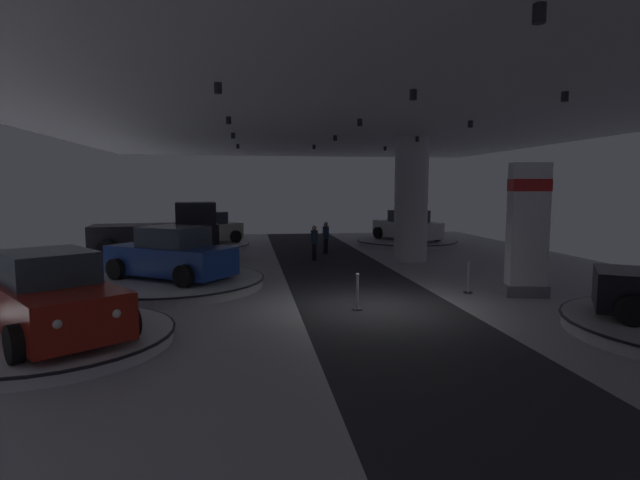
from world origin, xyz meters
TOP-DOWN VIEW (x-y plane):
  - ground at (0.00, 0.00)m, footprint 24.00×44.00m
  - ceiling_with_spotlights at (-0.00, 0.00)m, footprint 24.00×44.00m
  - column_right at (3.72, 8.28)m, footprint 1.49×1.49m
  - brand_sign_pylon at (4.78, 0.70)m, footprint 1.37×0.88m
  - display_platform_near_left at (-7.51, -2.30)m, footprint 4.85×4.85m
  - display_car_near_left at (-7.53, -2.27)m, footprint 3.92×4.46m
  - display_platform_far_left at (-7.51, 9.29)m, footprint 5.68×5.68m
  - pickup_truck_far_left at (-7.19, 9.33)m, footprint 5.52×3.17m
  - display_platform_mid_left at (-6.03, 3.62)m, footprint 6.09×6.09m
  - display_car_mid_left at (-6.01, 3.60)m, footprint 4.47×3.88m
  - display_platform_deep_left at (-5.93, 14.18)m, footprint 4.91×4.91m
  - display_car_deep_left at (-5.91, 14.20)m, footprint 4.31×4.17m
  - display_platform_deep_right at (5.50, 14.16)m, footprint 5.70×5.70m
  - display_car_deep_right at (5.52, 14.13)m, footprint 3.35×4.57m
  - visitor_walking_near at (0.31, 11.10)m, footprint 0.32×0.32m
  - visitor_walking_far at (-0.57, 8.92)m, footprint 0.32×0.32m
  - stanchion_a at (-0.62, -0.21)m, footprint 0.28×0.28m
  - stanchion_b at (3.26, 1.36)m, footprint 0.28×0.28m

SIDE VIEW (x-z plane):
  - ground at x=0.00m, z-range -0.05..0.00m
  - display_platform_deep_left at x=-5.93m, z-range 0.02..0.28m
  - display_platform_near_left at x=-7.51m, z-range 0.02..0.29m
  - display_platform_deep_right at x=5.50m, z-range 0.02..0.31m
  - display_platform_mid_left at x=-6.03m, z-range 0.02..0.33m
  - display_platform_far_left at x=-7.51m, z-range 0.02..0.36m
  - stanchion_a at x=-0.62m, z-range -0.13..0.88m
  - stanchion_b at x=3.26m, z-range -0.13..0.88m
  - visitor_walking_near at x=0.31m, z-range 0.11..1.70m
  - visitor_walking_far at x=-0.57m, z-range 0.11..1.70m
  - display_car_deep_left at x=-5.91m, z-range 0.17..1.88m
  - display_car_near_left at x=-7.53m, z-range 0.19..1.90m
  - display_car_deep_right at x=5.52m, z-range 0.21..1.91m
  - display_car_mid_left at x=-6.01m, z-range 0.23..1.93m
  - pickup_truck_far_left at x=-7.19m, z-range 0.12..2.42m
  - brand_sign_pylon at x=4.78m, z-range 0.07..4.08m
  - column_right at x=3.72m, z-range 0.00..5.50m
  - ceiling_with_spotlights at x=0.00m, z-range 5.35..5.74m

